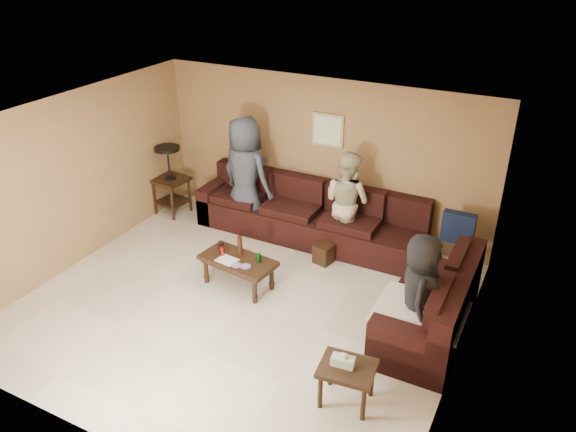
# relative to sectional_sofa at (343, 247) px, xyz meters

# --- Properties ---
(room) EXTENTS (5.60, 5.50, 2.50)m
(room) POSITION_rel_sectional_sofa_xyz_m (-0.81, -1.52, 1.34)
(room) COLOR beige
(room) RESTS_ON ground
(sectional_sofa) EXTENTS (4.65, 2.90, 0.97)m
(sectional_sofa) POSITION_rel_sectional_sofa_xyz_m (0.00, 0.00, 0.00)
(sectional_sofa) COLOR black
(sectional_sofa) RESTS_ON ground
(coffee_table) EXTENTS (1.11, 0.66, 0.72)m
(coffee_table) POSITION_rel_sectional_sofa_xyz_m (-1.09, -1.14, 0.05)
(coffee_table) COLOR black
(coffee_table) RESTS_ON ground
(end_table_left) EXTENTS (0.59, 0.59, 1.21)m
(end_table_left) POSITION_rel_sectional_sofa_xyz_m (-3.31, 0.28, 0.31)
(end_table_left) COLOR black
(end_table_left) RESTS_ON ground
(side_table_right) EXTENTS (0.62, 0.52, 0.62)m
(side_table_right) POSITION_rel_sectional_sofa_xyz_m (1.04, -2.47, 0.08)
(side_table_right) COLOR black
(side_table_right) RESTS_ON ground
(waste_bin) EXTENTS (0.29, 0.29, 0.30)m
(waste_bin) POSITION_rel_sectional_sofa_xyz_m (-0.29, -0.04, -0.18)
(waste_bin) COLOR black
(waste_bin) RESTS_ON ground
(wall_art) EXTENTS (0.52, 0.04, 0.52)m
(wall_art) POSITION_rel_sectional_sofa_xyz_m (-0.71, 0.96, 1.37)
(wall_art) COLOR tan
(wall_art) RESTS_ON ground
(person_left) EXTENTS (1.04, 0.79, 1.90)m
(person_left) POSITION_rel_sectional_sofa_xyz_m (-1.86, 0.38, 0.63)
(person_left) COLOR #333B47
(person_left) RESTS_ON ground
(person_middle) EXTENTS (0.93, 0.82, 1.59)m
(person_middle) POSITION_rel_sectional_sofa_xyz_m (-0.17, 0.51, 0.47)
(person_middle) COLOR beige
(person_middle) RESTS_ON ground
(person_right) EXTENTS (0.63, 0.82, 1.50)m
(person_right) POSITION_rel_sectional_sofa_xyz_m (1.43, -1.28, 0.42)
(person_right) COLOR black
(person_right) RESTS_ON ground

